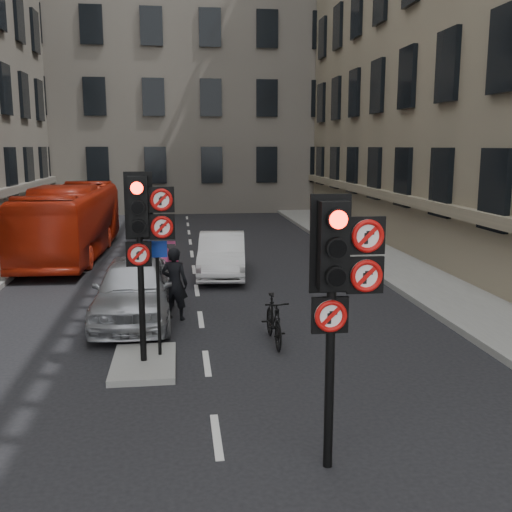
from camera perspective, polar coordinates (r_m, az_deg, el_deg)
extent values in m
cube|color=gray|center=(20.06, 15.27, -1.65)|extent=(3.00, 50.00, 0.16)
cube|color=gray|center=(11.83, -10.62, -9.99)|extent=(1.20, 2.00, 0.12)
cube|color=slate|center=(44.46, -7.07, 17.93)|extent=(30.00, 14.00, 20.00)
cylinder|color=black|center=(7.90, 7.01, -11.63)|extent=(0.12, 0.12, 2.40)
cube|color=black|center=(7.42, 7.31, 0.99)|extent=(0.36, 0.28, 1.10)
cube|color=black|center=(7.54, 7.07, 1.16)|extent=(0.52, 0.03, 1.25)
cylinder|color=#FF1407|center=(7.14, 7.88, 3.45)|extent=(0.22, 0.01, 0.22)
cylinder|color=black|center=(7.19, 7.81, 0.67)|extent=(0.22, 0.01, 0.22)
cylinder|color=black|center=(7.25, 7.74, -2.05)|extent=(0.22, 0.01, 0.22)
cube|color=black|center=(7.50, 10.48, 1.93)|extent=(0.47, 0.05, 0.47)
cylinder|color=white|center=(7.46, 10.58, 1.89)|extent=(0.41, 0.02, 0.41)
torus|color=#BF0C0A|center=(7.45, 10.61, 1.87)|extent=(0.41, 0.06, 0.41)
cube|color=#BF0C0A|center=(7.44, 10.62, 1.86)|extent=(0.25, 0.01, 0.25)
cube|color=black|center=(7.59, 10.36, -1.80)|extent=(0.47, 0.05, 0.47)
cylinder|color=white|center=(7.55, 10.45, -1.87)|extent=(0.41, 0.02, 0.41)
torus|color=#BF0C0A|center=(7.54, 10.48, -1.89)|extent=(0.41, 0.06, 0.41)
cube|color=#BF0C0A|center=(7.53, 10.50, -1.90)|extent=(0.25, 0.01, 0.25)
cube|color=black|center=(7.59, 7.05, -5.60)|extent=(0.47, 0.05, 0.47)
cylinder|color=white|center=(7.55, 7.13, -5.68)|extent=(0.41, 0.02, 0.41)
torus|color=#BF0C0A|center=(7.54, 7.16, -5.71)|extent=(0.41, 0.06, 0.41)
cube|color=#BF0C0A|center=(7.53, 7.17, -5.73)|extent=(0.25, 0.01, 0.25)
cylinder|color=black|center=(11.46, -10.84, -4.08)|extent=(0.12, 0.12, 2.40)
cube|color=black|center=(11.15, -11.14, 4.66)|extent=(0.36, 0.28, 1.10)
cube|color=black|center=(11.28, -11.10, 4.73)|extent=(0.52, 0.03, 1.25)
cylinder|color=#FF1407|center=(10.88, -11.29, 6.36)|extent=(0.22, 0.02, 0.22)
cylinder|color=black|center=(10.91, -11.22, 4.53)|extent=(0.22, 0.02, 0.22)
cylinder|color=black|center=(10.95, -11.16, 2.71)|extent=(0.22, 0.02, 0.22)
cube|color=black|center=(11.10, -9.00, 5.33)|extent=(0.47, 0.05, 0.47)
cylinder|color=white|center=(11.06, -9.01, 5.31)|extent=(0.41, 0.02, 0.41)
torus|color=#BF0C0A|center=(11.05, -9.01, 5.30)|extent=(0.41, 0.06, 0.41)
cube|color=#BF0C0A|center=(11.04, -9.01, 5.30)|extent=(0.25, 0.02, 0.25)
cube|color=black|center=(11.16, -8.93, 2.77)|extent=(0.47, 0.05, 0.47)
cylinder|color=white|center=(11.12, -8.93, 2.74)|extent=(0.41, 0.02, 0.41)
torus|color=#BF0C0A|center=(11.10, -8.93, 2.73)|extent=(0.41, 0.06, 0.41)
cube|color=#BF0C0A|center=(11.10, -8.94, 2.73)|extent=(0.25, 0.02, 0.25)
cube|color=black|center=(11.26, -11.09, 0.19)|extent=(0.47, 0.05, 0.47)
cylinder|color=white|center=(11.22, -11.11, 0.15)|extent=(0.41, 0.02, 0.41)
torus|color=#BF0C0A|center=(11.20, -11.11, 0.14)|extent=(0.41, 0.06, 0.41)
cube|color=#BF0C0A|center=(11.20, -11.11, 0.13)|extent=(0.25, 0.02, 0.25)
imported|color=#AAACB2|center=(14.65, -11.47, -3.12)|extent=(1.95, 4.58, 1.54)
imported|color=silver|center=(19.40, -3.26, 0.13)|extent=(1.82, 4.28, 1.37)
imported|color=#C93B77|center=(17.59, -10.18, -1.40)|extent=(1.82, 4.15, 1.19)
imported|color=#9B1D0B|center=(23.64, -17.18, 3.19)|extent=(2.58, 9.83, 2.72)
imported|color=black|center=(12.76, 1.71, -6.12)|extent=(0.51, 1.73, 1.04)
imported|color=black|center=(14.54, -7.76, -2.62)|extent=(0.75, 0.61, 1.78)
cylinder|color=black|center=(11.74, -9.28, -4.12)|extent=(0.07, 0.07, 2.22)
cube|color=navy|center=(11.48, -9.43, 0.65)|extent=(0.39, 0.07, 0.31)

